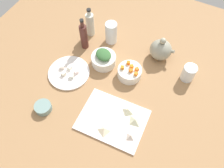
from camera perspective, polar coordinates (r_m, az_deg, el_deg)
tabletop at (r=133.30cm, az=-0.00°, el=-1.48°), size 190.00×190.00×3.00cm
cutting_board at (r=122.93cm, az=0.16°, el=-8.60°), size 34.89×27.17×1.00cm
plate_tofu at (r=139.53cm, az=-10.39°, el=2.72°), size 24.19×24.19×1.20cm
bowl_greens at (r=139.77cm, az=-2.02°, el=5.89°), size 14.56×14.56×6.24cm
bowl_carrots at (r=134.83cm, az=4.27°, el=2.82°), size 13.79×13.79×5.95cm
bowl_small_side at (r=129.57cm, az=-16.37°, el=-5.45°), size 8.89×8.89×3.69cm
teapot at (r=143.36cm, az=11.76°, el=8.17°), size 14.85×12.74×15.59cm
bottle_0 at (r=144.79cm, az=-6.86°, el=11.46°), size 4.52×4.52×22.08cm
bottle_1 at (r=152.81cm, az=-5.33°, el=14.30°), size 5.16×5.16×19.92cm
drinking_glass_0 at (r=138.61cm, az=18.08°, el=2.56°), size 7.35×7.35×9.97cm
drinking_glass_1 at (r=148.48cm, az=-0.20°, el=12.33°), size 7.34×7.34×14.33cm
carrot_cube_0 at (r=131.73cm, az=6.06°, el=3.60°), size 2.54×2.54×1.80cm
carrot_cube_1 at (r=130.84cm, az=4.59°, el=3.26°), size 2.44×2.44×1.80cm
carrot_cube_2 at (r=133.96cm, az=3.99°, el=5.15°), size 2.43×2.43×1.80cm
carrot_cube_3 at (r=132.55cm, az=4.79°, el=4.26°), size 2.53×2.53×1.80cm
carrot_cube_4 at (r=131.79cm, az=2.54°, el=4.01°), size 2.37×2.37×1.80cm
carrot_cube_5 at (r=129.84cm, az=5.83°, el=2.46°), size 2.12×2.12×1.80cm
chopped_greens_mound at (r=136.01cm, az=-2.08°, el=7.14°), size 12.69×11.99×3.40cm
tofu_cube_0 at (r=139.43cm, az=-10.22°, el=3.92°), size 2.34×2.34×2.20cm
tofu_cube_1 at (r=137.58cm, az=-11.71°, el=2.44°), size 2.52×2.52×2.20cm
tofu_cube_2 at (r=135.75cm, az=-9.79°, el=1.87°), size 2.94×2.94×2.20cm
tofu_cube_3 at (r=140.57cm, az=-11.99°, el=4.06°), size 3.04×3.04×2.20cm
tofu_cube_4 at (r=137.10cm, az=-8.70°, el=2.94°), size 2.92×2.92×2.20cm
dumpling_0 at (r=123.18cm, az=3.90°, el=-6.48°), size 5.17×4.83×2.80cm
dumpling_1 at (r=119.19cm, az=-1.94°, el=-10.92°), size 7.00×7.44×2.32cm
dumpling_2 at (r=118.13cm, az=4.50°, el=-12.51°), size 4.93×5.15×2.49cm
dumpling_3 at (r=121.30cm, az=5.59°, el=-8.77°), size 7.33×7.13×2.67cm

